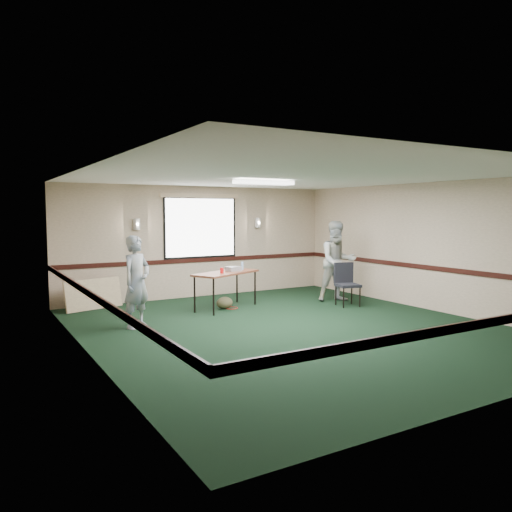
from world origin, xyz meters
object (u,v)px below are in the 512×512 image
projector (233,269)px  conference_chair (346,281)px  person_left (137,282)px  folding_table (226,275)px  person_right (337,261)px

projector → conference_chair: 2.52m
projector → conference_chair: bearing=-33.1°
person_left → projector: bearing=-10.4°
folding_table → person_right: 2.70m
folding_table → conference_chair: (2.47, -1.02, -0.18)m
conference_chair → person_left: (-4.67, 0.22, 0.27)m
folding_table → person_left: person_left is taller
projector → person_left: size_ratio=0.17×
folding_table → conference_chair: size_ratio=1.79×
person_left → person_right: 4.85m
folding_table → person_left: (-2.19, -0.80, 0.10)m
projector → person_left: 2.56m
folding_table → projector: 0.25m
person_left → person_right: size_ratio=0.89×
person_right → person_left: bearing=-160.4°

